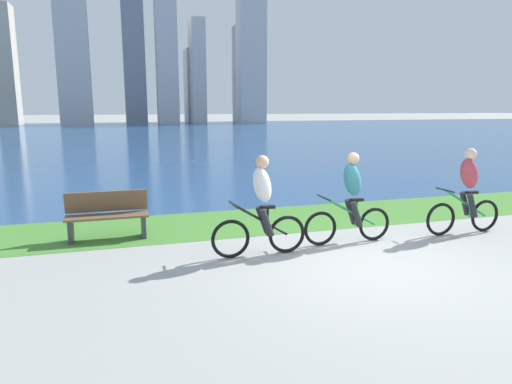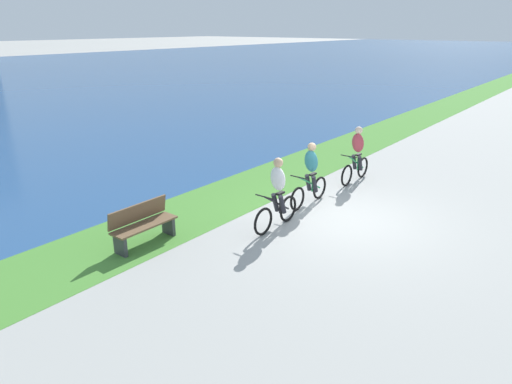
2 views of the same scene
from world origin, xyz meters
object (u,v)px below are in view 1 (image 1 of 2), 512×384
at_px(cyclist_trailing, 351,198).
at_px(cyclist_distant_rear, 467,192).
at_px(bench_near_path, 107,216).
at_px(cyclist_lead, 261,207).

height_order(cyclist_trailing, cyclist_distant_rear, cyclist_distant_rear).
height_order(cyclist_distant_rear, bench_near_path, cyclist_distant_rear).
bearing_deg(bench_near_path, cyclist_lead, -35.45).
bearing_deg(cyclist_lead, bench_near_path, 144.55).
bearing_deg(cyclist_trailing, cyclist_distant_rear, -1.84).
bearing_deg(cyclist_trailing, bench_near_path, 159.94).
distance_m(cyclist_trailing, cyclist_distant_rear, 2.48).
bearing_deg(cyclist_lead, cyclist_trailing, 6.93).
bearing_deg(bench_near_path, cyclist_trailing, -20.06).
height_order(cyclist_lead, cyclist_distant_rear, cyclist_lead).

